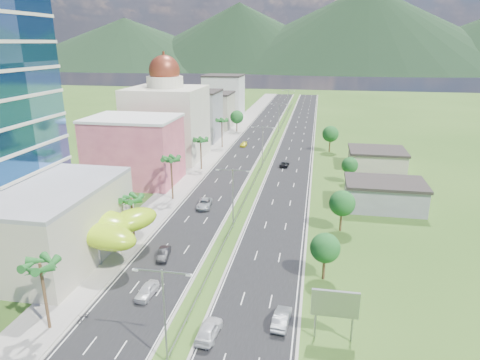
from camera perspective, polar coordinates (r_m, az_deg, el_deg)
The scene contains 39 objects.
ground at distance 68.99m, azimuth -2.57°, elevation -9.65°, with size 500.00×500.00×0.00m, color #2D5119.
road_left at distance 154.43m, azimuth 2.16°, elevation 5.96°, with size 11.00×260.00×0.04m, color black.
road_right at distance 153.06m, azimuth 7.75°, elevation 5.70°, with size 11.00×260.00×0.04m, color black.
sidewalk_left at distance 156.02m, azimuth -1.31°, elevation 6.11°, with size 7.00×260.00×0.12m, color gray.
median_guardrail at distance 135.94m, azimuth 4.20°, elevation 4.54°, with size 0.10×216.06×0.76m.
streetlight_median_a at distance 44.97m, azimuth -10.09°, elevation -16.40°, with size 6.04×0.25×11.00m.
streetlight_median_b at distance 75.28m, azimuth -0.95°, elevation -1.62°, with size 6.04×0.25×11.00m.
streetlight_median_c at distance 113.28m, azimuth 3.03°, elevation 5.04°, with size 6.04×0.25×11.00m.
streetlight_median_d at distance 157.22m, azimuth 5.19°, elevation 8.61°, with size 6.04×0.25×11.00m.
streetlight_median_e at distance 201.63m, azimuth 6.42°, elevation 10.61°, with size 6.04×0.25×11.00m.
mall_podium at distance 75.38m, azimuth -28.30°, elevation -4.85°, with size 30.00×24.00×11.00m, color #BAB399.
lime_canopy at distance 70.47m, azimuth -19.53°, elevation -5.64°, with size 18.00×15.00×7.40m.
pink_shophouse at distance 103.65m, azimuth -13.89°, elevation 3.75°, with size 20.00×15.00×15.00m, color #BA4C61.
domed_building at distance 123.74m, azimuth -9.72°, elevation 8.08°, with size 20.00×20.00×28.70m.
midrise_grey at distance 147.41m, azimuth -5.98°, elevation 8.46°, with size 16.00×15.00×16.00m, color gray.
midrise_beige at distance 168.61m, azimuth -3.87°, elevation 9.18°, with size 16.00×15.00×13.00m, color #BAB399.
midrise_white at distance 190.45m, azimuth -2.17°, elevation 10.97°, with size 16.00×15.00×18.00m, color silver.
billboard at distance 49.90m, azimuth 12.55°, elevation -15.98°, with size 5.20×0.35×6.20m.
shed_near at distance 90.61m, azimuth 18.68°, elevation -2.02°, with size 15.00×10.00×5.00m, color gray.
shed_far at distance 119.42m, azimuth 17.75°, elevation 2.63°, with size 14.00×12.00×4.40m, color #BAB399.
palm_tree_a at distance 53.39m, azimuth -25.09°, elevation -10.49°, with size 3.60×3.60×9.10m.
palm_tree_b at distance 72.64m, azimuth -14.31°, elevation -2.67°, with size 3.60×3.60×8.10m.
palm_tree_c at distance 89.83m, azimuth -9.19°, elevation 2.57°, with size 3.60×3.60×9.60m.
palm_tree_d at distance 111.34m, azimuth -5.27°, elevation 5.18°, with size 3.60×3.60×8.60m.
palm_tree_e at distance 134.96m, azimuth -2.44°, elevation 7.81°, with size 3.60×3.60×9.40m.
leafy_tree_lfar at distance 159.54m, azimuth -0.43°, elevation 8.39°, with size 4.90×4.90×8.05m.
leafy_tree_ra at distance 60.95m, azimuth 11.29°, elevation -8.89°, with size 4.20×4.20×6.90m.
leafy_tree_rb at distance 76.54m, azimuth 13.47°, elevation -3.05°, with size 4.55×4.55×7.47m.
leafy_tree_rc at distance 103.60m, azimuth 14.43°, elevation 1.91°, with size 3.85×3.85×6.33m.
leafy_tree_rd at distance 132.27m, azimuth 11.96°, elevation 6.03°, with size 4.90×4.90×8.05m.
mountain_ridge at distance 512.63m, azimuth 15.97°, elevation 13.65°, with size 860.00×140.00×90.00m, color black, non-canonical shape.
car_white_near_left at distance 59.19m, azimuth -12.32°, elevation -14.21°, with size 1.86×4.62×1.57m, color silver.
car_dark_left at distance 67.99m, azimuth -10.14°, elevation -9.64°, with size 1.56×4.48×1.48m, color black.
car_silver_mid_left at distance 86.76m, azimuth -4.76°, elevation -3.14°, with size 2.65×5.75×1.60m, color #9EA1A5.
car_yellow_far_left at distance 137.57m, azimuth 0.48°, elevation 4.77°, with size 1.75×4.31×1.25m, color yellow.
car_white_near_right at distance 51.28m, azimuth -4.18°, elevation -19.30°, with size 2.08×5.17×1.76m, color silver.
car_silver_right at distance 53.23m, azimuth 5.57°, elevation -17.84°, with size 1.74×5.00×1.65m, color #999BA0.
car_dark_far_right at distance 115.46m, azimuth 5.95°, elevation 2.11°, with size 2.13×4.62×1.28m, color black.
motorcycle at distance 56.82m, azimuth -20.15°, elevation -16.63°, with size 0.62×2.06×1.32m, color black.
Camera 1 is at (14.01, -59.57, 31.87)m, focal length 32.00 mm.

